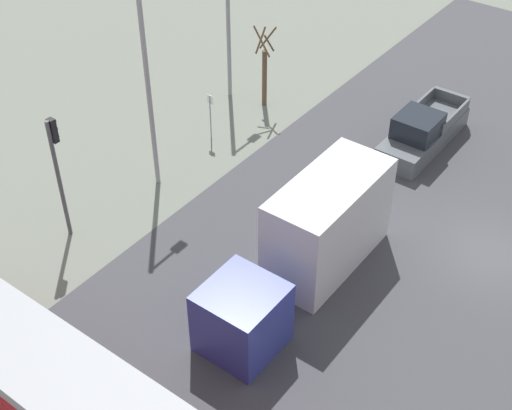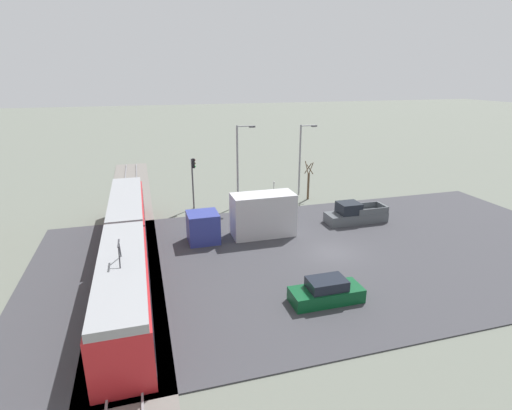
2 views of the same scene
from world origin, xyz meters
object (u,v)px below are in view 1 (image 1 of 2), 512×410
object	(u,v)px
box_truck	(309,244)
traffic_light_pole	(57,163)
street_tree	(265,70)
no_parking_sign	(210,112)
pickup_truck	(422,132)
street_lamp_mid_block	(151,81)
street_lamp_near_crossing	(231,9)

from	to	relation	value
box_truck	traffic_light_pole	size ratio (longest dim) A/B	1.73
street_tree	no_parking_sign	size ratio (longest dim) A/B	1.87
traffic_light_pole	street_tree	distance (m)	12.53
pickup_truck	street_tree	xyz separation A→B (m)	(8.00, 1.24, 1.11)
pickup_truck	street_tree	world-z (taller)	street_tree
pickup_truck	traffic_light_pole	distance (m)	16.21
no_parking_sign	street_tree	bearing A→B (deg)	-93.14
traffic_light_pole	no_parking_sign	xyz separation A→B (m)	(-0.11, -8.53, -1.99)
street_lamp_mid_block	street_tree	bearing A→B (deg)	-88.82
pickup_truck	no_parking_sign	distance (m)	9.70
street_lamp_mid_block	no_parking_sign	xyz separation A→B (m)	(0.37, -3.86, -3.43)
street_lamp_near_crossing	no_parking_sign	xyz separation A→B (m)	(-1.74, 3.82, -3.20)
traffic_light_pole	box_truck	bearing A→B (deg)	-159.29
pickup_truck	street_lamp_near_crossing	xyz separation A→B (m)	(9.95, 1.32, 3.76)
pickup_truck	street_lamp_mid_block	bearing A→B (deg)	48.97
no_parking_sign	traffic_light_pole	bearing A→B (deg)	89.27
box_truck	pickup_truck	size ratio (longest dim) A/B	1.57
box_truck	traffic_light_pole	xyz separation A→B (m)	(8.90, 3.37, 1.61)
traffic_light_pole	street_lamp_near_crossing	world-z (taller)	street_lamp_near_crossing
pickup_truck	traffic_light_pole	world-z (taller)	traffic_light_pole
street_tree	pickup_truck	bearing A→B (deg)	-171.20
street_lamp_mid_block	pickup_truck	bearing A→B (deg)	-131.03
traffic_light_pole	street_lamp_near_crossing	bearing A→B (deg)	-82.46
traffic_light_pole	street_tree	bearing A→B (deg)	-91.48
street_lamp_near_crossing	no_parking_sign	bearing A→B (deg)	114.54
pickup_truck	street_lamp_mid_block	size ratio (longest dim) A/B	0.68
pickup_truck	traffic_light_pole	xyz separation A→B (m)	(8.32, 13.68, 2.56)
street_tree	street_lamp_near_crossing	world-z (taller)	street_lamp_near_crossing
street_tree	no_parking_sign	bearing A→B (deg)	86.86
pickup_truck	street_lamp_mid_block	world-z (taller)	street_lamp_mid_block
box_truck	street_tree	world-z (taller)	street_tree
box_truck	pickup_truck	bearing A→B (deg)	-86.75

